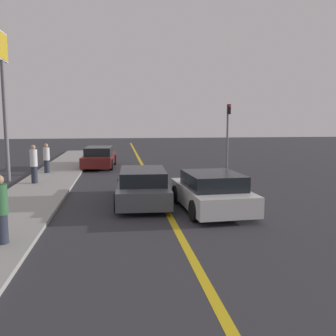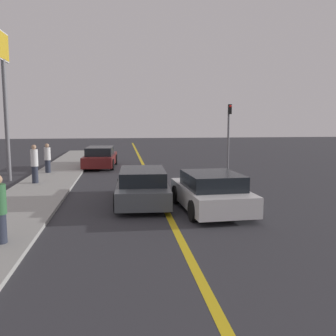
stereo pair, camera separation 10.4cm
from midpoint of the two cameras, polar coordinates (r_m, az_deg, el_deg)
road_center_line at (r=17.20m, az=-2.54°, el=-2.49°), size 0.20×60.00×0.01m
sidewalk_left at (r=17.43m, az=-18.52°, el=-2.56°), size 2.51×35.96×0.12m
car_near_right_lane at (r=12.29m, az=6.41°, el=-3.66°), size 2.18×4.07×1.26m
car_ahead_center at (r=13.38m, az=-4.11°, el=-2.78°), size 2.02×4.53×1.23m
car_far_distant at (r=23.45m, az=-10.56°, el=1.59°), size 2.06×4.51×1.29m
pedestrian_near_curb at (r=9.46m, az=-24.46°, el=-5.78°), size 0.34×0.34×1.60m
pedestrian_mid_group at (r=17.76m, az=-19.92°, el=0.59°), size 0.32×0.32×1.73m
pedestrian_far_standing at (r=21.02m, az=-18.16°, el=1.43°), size 0.33×0.33×1.57m
traffic_light at (r=21.66m, az=8.96°, el=5.73°), size 0.18×0.40×3.80m
roadside_sign at (r=19.57m, az=-24.03°, el=13.18°), size 0.20×1.73×7.01m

